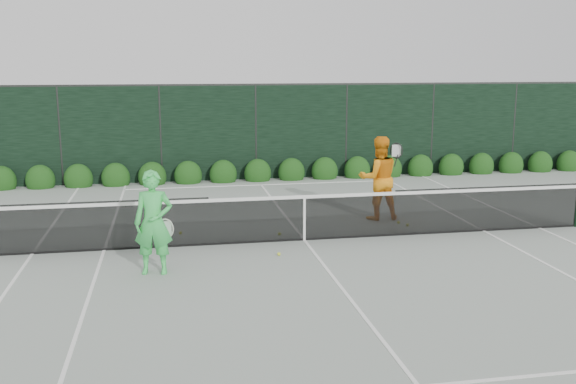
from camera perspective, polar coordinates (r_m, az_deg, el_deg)
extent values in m
plane|color=gray|center=(13.66, 1.45, -4.31)|extent=(80.00, 80.00, 0.00)
cube|color=black|center=(13.33, -16.51, -2.94)|extent=(4.40, 0.01, 1.02)
cube|color=black|center=(13.54, 1.46, -2.36)|extent=(4.00, 0.01, 0.96)
cube|color=black|center=(14.96, 17.40, -1.45)|extent=(4.40, 0.01, 1.02)
cube|color=white|center=(13.44, 1.47, -0.44)|extent=(12.80, 0.03, 0.07)
cube|color=black|center=(13.66, 1.45, -4.23)|extent=(12.80, 0.02, 0.04)
cube|color=white|center=(13.54, 1.46, -2.45)|extent=(0.05, 0.03, 0.91)
imported|color=#3ED65B|center=(11.58, -11.87, -2.68)|extent=(0.73, 0.53, 1.86)
torus|color=silver|center=(11.71, -10.85, -3.23)|extent=(0.30, 0.07, 0.30)
cylinder|color=black|center=(11.78, -10.81, -4.36)|extent=(0.10, 0.03, 0.30)
imported|color=orange|center=(15.45, 8.06, 1.23)|extent=(0.98, 0.76, 2.01)
torus|color=black|center=(15.27, 9.61, 3.65)|extent=(0.27, 0.18, 0.30)
cylinder|color=black|center=(15.30, 9.58, 2.76)|extent=(0.10, 0.03, 0.30)
cube|color=white|center=(13.65, -21.78, -5.13)|extent=(0.06, 23.77, 0.01)
cube|color=white|center=(15.71, 21.45, -3.00)|extent=(0.06, 23.77, 0.01)
cube|color=white|center=(13.45, -16.03, -5.00)|extent=(0.06, 23.77, 0.01)
cube|color=white|center=(15.04, 17.00, -3.32)|extent=(0.06, 23.77, 0.01)
cube|color=white|center=(25.17, -4.19, 2.94)|extent=(11.03, 0.06, 0.01)
cube|color=white|center=(19.80, -2.40, 0.65)|extent=(8.23, 0.06, 0.01)
cube|color=white|center=(13.66, 1.45, -4.29)|extent=(0.06, 12.80, 0.01)
cube|color=black|center=(20.66, -2.88, 5.28)|extent=(32.00, 0.06, 3.00)
cube|color=#262826|center=(20.55, -2.92, 9.52)|extent=(32.00, 0.06, 0.06)
cylinder|color=#262826|center=(20.73, -19.60, 4.66)|extent=(0.08, 0.08, 3.00)
cylinder|color=#262826|center=(20.48, -11.26, 5.02)|extent=(0.08, 0.08, 3.00)
cylinder|color=#262826|center=(20.66, -2.88, 5.28)|extent=(0.08, 0.08, 3.00)
cylinder|color=#262826|center=(21.27, 5.19, 5.42)|extent=(0.08, 0.08, 3.00)
cylinder|color=#262826|center=(22.27, 12.68, 5.46)|extent=(0.08, 0.08, 3.00)
cylinder|color=#262826|center=(23.61, 19.42, 5.42)|extent=(0.08, 0.08, 3.00)
ellipsoid|color=#13380F|center=(20.90, -24.11, 0.86)|extent=(0.86, 0.65, 0.94)
ellipsoid|color=#13380F|center=(20.67, -21.15, 0.98)|extent=(0.86, 0.65, 0.94)
ellipsoid|color=#13380F|center=(20.49, -18.13, 1.10)|extent=(0.86, 0.65, 0.94)
ellipsoid|color=#13380F|center=(20.37, -15.06, 1.22)|extent=(0.86, 0.65, 0.94)
ellipsoid|color=#13380F|center=(20.31, -11.97, 1.34)|extent=(0.86, 0.65, 0.94)
ellipsoid|color=#13380F|center=(20.31, -8.87, 1.45)|extent=(0.86, 0.65, 0.94)
ellipsoid|color=#13380F|center=(20.37, -5.78, 1.56)|extent=(0.86, 0.65, 0.94)
ellipsoid|color=#13380F|center=(20.49, -2.71, 1.66)|extent=(0.86, 0.65, 0.94)
ellipsoid|color=#13380F|center=(20.67, 0.31, 1.76)|extent=(0.86, 0.65, 0.94)
ellipsoid|color=#13380F|center=(20.90, 3.28, 1.85)|extent=(0.86, 0.65, 0.94)
ellipsoid|color=#13380F|center=(21.19, 6.17, 1.93)|extent=(0.86, 0.65, 0.94)
ellipsoid|color=#13380F|center=(21.53, 8.97, 2.01)|extent=(0.86, 0.65, 0.94)
ellipsoid|color=#13380F|center=(21.92, 11.69, 2.07)|extent=(0.86, 0.65, 0.94)
ellipsoid|color=#13380F|center=(22.36, 14.30, 2.14)|extent=(0.86, 0.65, 0.94)
ellipsoid|color=#13380F|center=(22.84, 16.81, 2.19)|extent=(0.86, 0.65, 0.94)
ellipsoid|color=#13380F|center=(23.36, 19.21, 2.24)|extent=(0.86, 0.65, 0.94)
ellipsoid|color=#13380F|center=(23.93, 21.50, 2.28)|extent=(0.86, 0.65, 0.94)
ellipsoid|color=#13380F|center=(24.53, 23.68, 2.32)|extent=(0.86, 0.65, 0.94)
sphere|color=#D0DE31|center=(15.25, 9.81, -2.67)|extent=(0.07, 0.07, 0.07)
sphere|color=#D0DE31|center=(14.06, -0.75, -3.72)|extent=(0.07, 0.07, 0.07)
sphere|color=#D0DE31|center=(14.32, -9.54, -3.60)|extent=(0.07, 0.07, 0.07)
sphere|color=#D0DE31|center=(12.59, -0.81, -5.53)|extent=(0.07, 0.07, 0.07)
sphere|color=#D0DE31|center=(15.05, 10.58, -2.89)|extent=(0.07, 0.07, 0.07)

